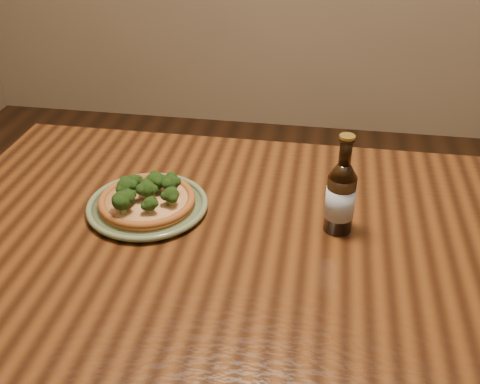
% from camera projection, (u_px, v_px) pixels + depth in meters
% --- Properties ---
extents(table, '(1.60, 0.90, 0.75)m').
position_uv_depth(table, '(292.00, 276.00, 1.21)').
color(table, '#4C2810').
rests_on(table, ground).
extents(plate, '(0.27, 0.27, 0.02)m').
position_uv_depth(plate, '(148.00, 206.00, 1.26)').
color(plate, '#5D6E4B').
rests_on(plate, table).
extents(pizza, '(0.22, 0.22, 0.07)m').
position_uv_depth(pizza, '(146.00, 198.00, 1.25)').
color(pizza, brown).
rests_on(pizza, plate).
extents(beer_bottle, '(0.06, 0.06, 0.22)m').
position_uv_depth(beer_bottle, '(341.00, 196.00, 1.16)').
color(beer_bottle, black).
rests_on(beer_bottle, table).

